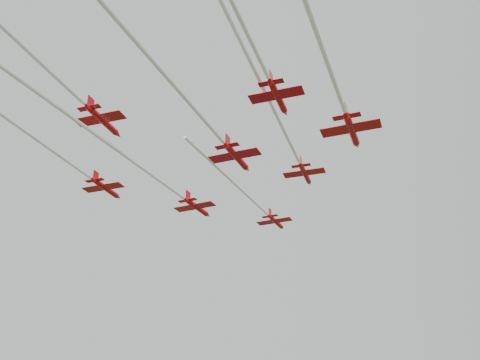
{
  "coord_description": "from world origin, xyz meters",
  "views": [
    {
      "loc": [
        5.05,
        -87.78,
        16.11
      ],
      "look_at": [
        2.93,
        4.33,
        59.84
      ],
      "focal_mm": 40.0,
      "sensor_mm": 36.0,
      "label": 1
    }
  ],
  "objects_px": {
    "jet_row2_right": "(283,130)",
    "jet_row3_mid": "(202,118)",
    "jet_row3_left": "(74,166)",
    "jet_lead": "(257,205)",
    "jet_row2_left": "(155,177)",
    "jet_row4_left": "(55,76)",
    "jet_row4_right": "(235,7)",
    "jet_row3_right": "(340,99)"
  },
  "relations": [
    {
      "from": "jet_row3_left",
      "to": "jet_row3_right",
      "type": "distance_m",
      "value": 48.17
    },
    {
      "from": "jet_row3_right",
      "to": "jet_row4_right",
      "type": "relative_size",
      "value": 0.73
    },
    {
      "from": "jet_lead",
      "to": "jet_row3_mid",
      "type": "bearing_deg",
      "value": -81.53
    },
    {
      "from": "jet_lead",
      "to": "jet_row3_left",
      "type": "distance_m",
      "value": 37.99
    },
    {
      "from": "jet_row3_right",
      "to": "jet_row3_mid",
      "type": "bearing_deg",
      "value": -165.56
    },
    {
      "from": "jet_row3_left",
      "to": "jet_row3_mid",
      "type": "height_order",
      "value": "jet_row3_mid"
    },
    {
      "from": "jet_lead",
      "to": "jet_row4_right",
      "type": "xyz_separation_m",
      "value": [
        -2.92,
        -57.05,
        0.39
      ]
    },
    {
      "from": "jet_row2_right",
      "to": "jet_row3_right",
      "type": "relative_size",
      "value": 1.33
    },
    {
      "from": "jet_row3_left",
      "to": "jet_row3_mid",
      "type": "bearing_deg",
      "value": -13.21
    },
    {
      "from": "jet_row3_mid",
      "to": "jet_row3_right",
      "type": "xyz_separation_m",
      "value": [
        20.91,
        -1.73,
        1.97
      ]
    },
    {
      "from": "jet_row2_right",
      "to": "jet_row3_left",
      "type": "bearing_deg",
      "value": -175.17
    },
    {
      "from": "jet_row3_left",
      "to": "jet_row3_mid",
      "type": "relative_size",
      "value": 0.81
    },
    {
      "from": "jet_row2_right",
      "to": "jet_row4_left",
      "type": "height_order",
      "value": "jet_row2_right"
    },
    {
      "from": "jet_row3_right",
      "to": "jet_lead",
      "type": "bearing_deg",
      "value": 128.23
    },
    {
      "from": "jet_row2_left",
      "to": "jet_row4_left",
      "type": "xyz_separation_m",
      "value": [
        -9.44,
        -28.05,
        2.22
      ]
    },
    {
      "from": "jet_row3_left",
      "to": "jet_row2_right",
      "type": "bearing_deg",
      "value": 6.5
    },
    {
      "from": "jet_row4_right",
      "to": "jet_row3_right",
      "type": "bearing_deg",
      "value": 71.85
    },
    {
      "from": "jet_row3_left",
      "to": "jet_row3_mid",
      "type": "distance_m",
      "value": 28.45
    },
    {
      "from": "jet_row2_left",
      "to": "jet_row2_right",
      "type": "relative_size",
      "value": 0.93
    },
    {
      "from": "jet_row2_left",
      "to": "jet_row2_right",
      "type": "height_order",
      "value": "jet_row2_right"
    },
    {
      "from": "jet_row2_left",
      "to": "jet_row2_right",
      "type": "xyz_separation_m",
      "value": [
        23.18,
        -11.69,
        2.87
      ]
    },
    {
      "from": "jet_row2_right",
      "to": "jet_row3_left",
      "type": "height_order",
      "value": "jet_row2_right"
    },
    {
      "from": "jet_row3_mid",
      "to": "jet_row4_right",
      "type": "distance_m",
      "value": 23.79
    },
    {
      "from": "jet_row2_right",
      "to": "jet_row3_mid",
      "type": "bearing_deg",
      "value": -134.27
    },
    {
      "from": "jet_row2_right",
      "to": "jet_row3_mid",
      "type": "distance_m",
      "value": 14.78
    },
    {
      "from": "jet_row2_right",
      "to": "jet_row4_right",
      "type": "xyz_separation_m",
      "value": [
        -7.13,
        -30.24,
        -1.81
      ]
    },
    {
      "from": "jet_row4_left",
      "to": "jet_row3_mid",
      "type": "bearing_deg",
      "value": 42.2
    },
    {
      "from": "jet_row3_right",
      "to": "jet_row2_right",
      "type": "bearing_deg",
      "value": 151.66
    },
    {
      "from": "jet_row3_left",
      "to": "jet_row4_left",
      "type": "bearing_deg",
      "value": -61.28
    },
    {
      "from": "jet_row4_left",
      "to": "jet_row4_right",
      "type": "height_order",
      "value": "jet_row4_left"
    },
    {
      "from": "jet_row3_right",
      "to": "jet_row4_right",
      "type": "distance_m",
      "value": 26.32
    },
    {
      "from": "jet_row2_left",
      "to": "jet_row4_left",
      "type": "distance_m",
      "value": 29.68
    },
    {
      "from": "jet_row3_left",
      "to": "jet_row4_left",
      "type": "relative_size",
      "value": 0.88
    },
    {
      "from": "jet_row2_left",
      "to": "jet_lead",
      "type": "bearing_deg",
      "value": 61.85
    },
    {
      "from": "jet_row3_left",
      "to": "jet_row4_right",
      "type": "height_order",
      "value": "jet_row4_right"
    },
    {
      "from": "jet_lead",
      "to": "jet_row2_right",
      "type": "distance_m",
      "value": 27.23
    },
    {
      "from": "jet_lead",
      "to": "jet_row3_right",
      "type": "relative_size",
      "value": 0.95
    },
    {
      "from": "jet_row3_mid",
      "to": "jet_row2_left",
      "type": "bearing_deg",
      "value": 139.44
    },
    {
      "from": "jet_row2_right",
      "to": "jet_row4_right",
      "type": "relative_size",
      "value": 0.96
    },
    {
      "from": "jet_row2_right",
      "to": "jet_row4_right",
      "type": "bearing_deg",
      "value": -86.67
    },
    {
      "from": "jet_row2_right",
      "to": "jet_row3_right",
      "type": "height_order",
      "value": "jet_row3_right"
    },
    {
      "from": "jet_lead",
      "to": "jet_row2_left",
      "type": "height_order",
      "value": "jet_lead"
    }
  ]
}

